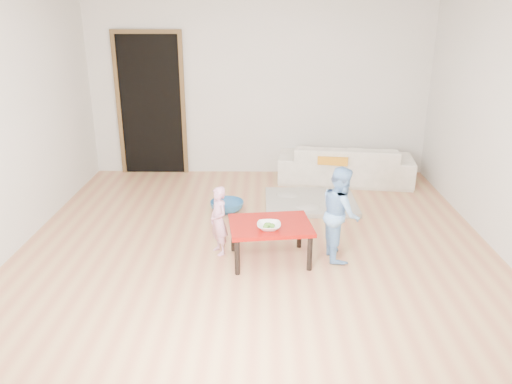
{
  "coord_description": "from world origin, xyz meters",
  "views": [
    {
      "loc": [
        0.07,
        -4.89,
        2.37
      ],
      "look_at": [
        0.0,
        -0.2,
        0.65
      ],
      "focal_mm": 35.0,
      "sensor_mm": 36.0,
      "label": 1
    }
  ],
  "objects_px": {
    "child_pink": "(219,221)",
    "child_blue": "(340,213)",
    "red_table": "(270,242)",
    "basin": "(227,206)",
    "bowl": "(269,226)",
    "sofa": "(345,163)"
  },
  "relations": [
    {
      "from": "red_table",
      "to": "basin",
      "type": "distance_m",
      "value": 1.39
    },
    {
      "from": "child_pink",
      "to": "child_blue",
      "type": "xyz_separation_m",
      "value": [
        1.22,
        -0.06,
        0.12
      ]
    },
    {
      "from": "sofa",
      "to": "bowl",
      "type": "xyz_separation_m",
      "value": [
        -1.13,
        -2.59,
        0.15
      ]
    },
    {
      "from": "red_table",
      "to": "basin",
      "type": "height_order",
      "value": "red_table"
    },
    {
      "from": "bowl",
      "to": "child_pink",
      "type": "xyz_separation_m",
      "value": [
        -0.51,
        0.28,
        -0.07
      ]
    },
    {
      "from": "basin",
      "to": "red_table",
      "type": "bearing_deg",
      "value": -67.84
    },
    {
      "from": "child_blue",
      "to": "sofa",
      "type": "bearing_deg",
      "value": -15.1
    },
    {
      "from": "sofa",
      "to": "child_pink",
      "type": "distance_m",
      "value": 2.83
    },
    {
      "from": "child_pink",
      "to": "basin",
      "type": "relative_size",
      "value": 1.72
    },
    {
      "from": "child_blue",
      "to": "basin",
      "type": "distance_m",
      "value": 1.75
    },
    {
      "from": "child_pink",
      "to": "basin",
      "type": "xyz_separation_m",
      "value": [
        -0.0,
        1.13,
        -0.29
      ]
    },
    {
      "from": "basin",
      "to": "sofa",
      "type": "bearing_deg",
      "value": 35.73
    },
    {
      "from": "sofa",
      "to": "red_table",
      "type": "distance_m",
      "value": 2.7
    },
    {
      "from": "child_pink",
      "to": "red_table",
      "type": "bearing_deg",
      "value": 43.15
    },
    {
      "from": "sofa",
      "to": "child_pink",
      "type": "xyz_separation_m",
      "value": [
        -1.64,
        -2.31,
        0.08
      ]
    },
    {
      "from": "red_table",
      "to": "child_blue",
      "type": "bearing_deg",
      "value": 7.4
    },
    {
      "from": "child_pink",
      "to": "child_blue",
      "type": "distance_m",
      "value": 1.22
    },
    {
      "from": "bowl",
      "to": "child_pink",
      "type": "distance_m",
      "value": 0.58
    },
    {
      "from": "red_table",
      "to": "sofa",
      "type": "bearing_deg",
      "value": 65.62
    },
    {
      "from": "child_pink",
      "to": "child_blue",
      "type": "relative_size",
      "value": 0.75
    },
    {
      "from": "sofa",
      "to": "bowl",
      "type": "height_order",
      "value": "sofa"
    },
    {
      "from": "red_table",
      "to": "bowl",
      "type": "xyz_separation_m",
      "value": [
        -0.01,
        -0.13,
        0.23
      ]
    }
  ]
}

